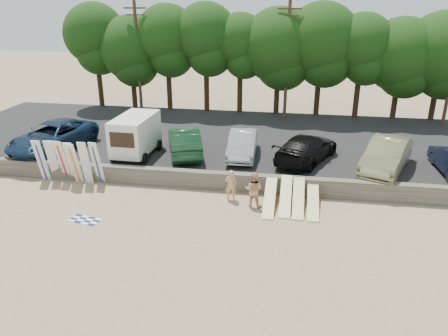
# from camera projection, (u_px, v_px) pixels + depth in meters

# --- Properties ---
(ground) EXTENTS (120.00, 120.00, 0.00)m
(ground) POSITION_uv_depth(u_px,v_px,m) (229.00, 216.00, 21.06)
(ground) COLOR tan
(ground) RESTS_ON ground
(seawall) EXTENTS (44.00, 0.50, 1.00)m
(seawall) POSITION_uv_depth(u_px,v_px,m) (237.00, 182.00, 23.63)
(seawall) COLOR #6B6356
(seawall) RESTS_ON ground
(parking_lot) EXTENTS (44.00, 14.50, 0.70)m
(parking_lot) POSITION_uv_depth(u_px,v_px,m) (252.00, 142.00, 30.56)
(parking_lot) COLOR #282828
(parking_lot) RESTS_ON ground
(treeline) EXTENTS (33.51, 6.15, 8.89)m
(treeline) POSITION_uv_depth(u_px,v_px,m) (275.00, 44.00, 34.69)
(treeline) COLOR #382616
(treeline) RESTS_ON parking_lot
(utility_poles) EXTENTS (25.80, 0.26, 9.00)m
(utility_poles) POSITION_uv_depth(u_px,v_px,m) (287.00, 58.00, 33.42)
(utility_poles) COLOR #473321
(utility_poles) RESTS_ON parking_lot
(box_trailer) EXTENTS (2.34, 3.97, 2.47)m
(box_trailer) POSITION_uv_depth(u_px,v_px,m) (135.00, 134.00, 26.50)
(box_trailer) COLOR silver
(box_trailer) RESTS_ON parking_lot
(car_0) EXTENTS (4.12, 6.77, 1.76)m
(car_0) POSITION_uv_depth(u_px,v_px,m) (53.00, 137.00, 27.66)
(car_0) COLOR #11243E
(car_0) RESTS_ON parking_lot
(car_1) EXTENTS (3.37, 5.45, 1.70)m
(car_1) POSITION_uv_depth(u_px,v_px,m) (184.00, 141.00, 26.93)
(car_1) COLOR #153B1F
(car_1) RESTS_ON parking_lot
(car_2) EXTENTS (1.82, 4.69, 1.52)m
(car_2) POSITION_uv_depth(u_px,v_px,m) (243.00, 144.00, 26.57)
(car_2) COLOR #A3A3A8
(car_2) RESTS_ON parking_lot
(car_3) EXTENTS (4.26, 5.90, 1.59)m
(car_3) POSITION_uv_depth(u_px,v_px,m) (306.00, 148.00, 25.84)
(car_3) COLOR black
(car_3) RESTS_ON parking_lot
(car_4) EXTENTS (3.77, 5.78, 1.80)m
(car_4) POSITION_uv_depth(u_px,v_px,m) (387.00, 155.00, 24.36)
(car_4) COLOR #827C53
(car_4) RESTS_ON parking_lot
(surfboard_upright_0) EXTENTS (0.52, 0.70, 2.54)m
(surfboard_upright_0) POSITION_uv_depth(u_px,v_px,m) (41.00, 160.00, 24.55)
(surfboard_upright_0) COLOR white
(surfboard_upright_0) RESTS_ON ground
(surfboard_upright_1) EXTENTS (0.61, 0.81, 2.53)m
(surfboard_upright_1) POSITION_uv_depth(u_px,v_px,m) (53.00, 160.00, 24.60)
(surfboard_upright_1) COLOR white
(surfboard_upright_1) RESTS_ON ground
(surfboard_upright_2) EXTENTS (0.54, 0.73, 2.53)m
(surfboard_upright_2) POSITION_uv_depth(u_px,v_px,m) (63.00, 161.00, 24.47)
(surfboard_upright_2) COLOR white
(surfboard_upright_2) RESTS_ON ground
(surfboard_upright_3) EXTENTS (0.58, 0.83, 2.51)m
(surfboard_upright_3) POSITION_uv_depth(u_px,v_px,m) (72.00, 162.00, 24.33)
(surfboard_upright_3) COLOR white
(surfboard_upright_3) RESTS_ON ground
(surfboard_upright_4) EXTENTS (0.50, 0.81, 2.51)m
(surfboard_upright_4) POSITION_uv_depth(u_px,v_px,m) (75.00, 163.00, 24.15)
(surfboard_upright_4) COLOR white
(surfboard_upright_4) RESTS_ON ground
(surfboard_upright_5) EXTENTS (0.50, 0.52, 2.57)m
(surfboard_upright_5) POSITION_uv_depth(u_px,v_px,m) (85.00, 163.00, 24.11)
(surfboard_upright_5) COLOR white
(surfboard_upright_5) RESTS_ON ground
(surfboard_upright_6) EXTENTS (0.59, 0.68, 2.55)m
(surfboard_upright_6) POSITION_uv_depth(u_px,v_px,m) (97.00, 163.00, 24.15)
(surfboard_upright_6) COLOR white
(surfboard_upright_6) RESTS_ON ground
(surfboard_low_0) EXTENTS (0.56, 2.87, 1.01)m
(surfboard_low_0) POSITION_uv_depth(u_px,v_px,m) (270.00, 198.00, 21.80)
(surfboard_low_0) COLOR #FCEF9E
(surfboard_low_0) RESTS_ON ground
(surfboard_low_1) EXTENTS (0.56, 2.84, 1.11)m
(surfboard_low_1) POSITION_uv_depth(u_px,v_px,m) (286.00, 196.00, 21.87)
(surfboard_low_1) COLOR #FCEF9E
(surfboard_low_1) RESTS_ON ground
(surfboard_low_2) EXTENTS (0.56, 2.86, 1.04)m
(surfboard_low_2) POSITION_uv_depth(u_px,v_px,m) (298.00, 198.00, 21.73)
(surfboard_low_2) COLOR #FCEF9E
(surfboard_low_2) RESTS_ON ground
(surfboard_low_3) EXTENTS (0.56, 2.92, 0.84)m
(surfboard_low_3) POSITION_uv_depth(u_px,v_px,m) (313.00, 201.00, 21.64)
(surfboard_low_3) COLOR #FCEF9E
(surfboard_low_3) RESTS_ON ground
(beachgoer_a) EXTENTS (0.66, 0.48, 1.67)m
(beachgoer_a) POSITION_uv_depth(u_px,v_px,m) (231.00, 185.00, 22.42)
(beachgoer_a) COLOR tan
(beachgoer_a) RESTS_ON ground
(beachgoer_b) EXTENTS (0.98, 0.82, 1.82)m
(beachgoer_b) POSITION_uv_depth(u_px,v_px,m) (254.00, 190.00, 21.73)
(beachgoer_b) COLOR tan
(beachgoer_b) RESTS_ON ground
(cooler) EXTENTS (0.46, 0.41, 0.32)m
(cooler) POSITION_uv_depth(u_px,v_px,m) (270.00, 199.00, 22.48)
(cooler) COLOR #25873E
(cooler) RESTS_ON ground
(gear_bag) EXTENTS (0.35, 0.31, 0.22)m
(gear_bag) POSITION_uv_depth(u_px,v_px,m) (252.00, 194.00, 23.09)
(gear_bag) COLOR orange
(gear_bag) RESTS_ON ground
(beach_towel) EXTENTS (1.76, 1.76, 0.00)m
(beach_towel) POSITION_uv_depth(u_px,v_px,m) (85.00, 220.00, 20.67)
(beach_towel) COLOR white
(beach_towel) RESTS_ON ground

